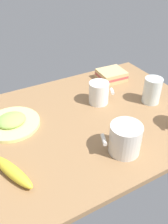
{
  "coord_description": "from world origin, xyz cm",
  "views": [
    {
      "loc": [
        32.79,
        59.27,
        54.0
      ],
      "look_at": [
        0.0,
        0.0,
        5.0
      ],
      "focal_mm": 37.64,
      "sensor_mm": 36.0,
      "label": 1
    }
  ],
  "objects": [
    {
      "name": "plate_of_food",
      "position": [
        23.78,
        -9.07,
        3.24
      ],
      "size": [
        19.31,
        19.31,
        3.95
      ],
      "color": "#EAE58C",
      "rests_on": "tabletop"
    },
    {
      "name": "banana",
      "position": [
        29.47,
        13.08,
        3.71
      ],
      "size": [
        9.18,
        16.63,
        3.43
      ],
      "color": "yellow",
      "rests_on": "tabletop"
    },
    {
      "name": "sandwich_main",
      "position": [
        -25.78,
        -20.37,
        4.2
      ],
      "size": [
        12.3,
        11.2,
        4.4
      ],
      "color": "#DBB77A",
      "rests_on": "tabletop"
    },
    {
      "name": "coffee_mug_black",
      "position": [
        -2.83,
        20.02,
        6.99
      ],
      "size": [
        12.17,
        9.56,
        9.71
      ],
      "color": "silver",
      "rests_on": "tabletop"
    },
    {
      "name": "coffee_mug_milky",
      "position": [
        -10.37,
        -6.71,
        6.51
      ],
      "size": [
        9.95,
        7.8,
        8.76
      ],
      "color": "white",
      "rests_on": "tabletop"
    },
    {
      "name": "glass_of_milk",
      "position": [
        -28.83,
        2.9,
        6.81
      ],
      "size": [
        6.92,
        6.92,
        10.29
      ],
      "color": "silver",
      "rests_on": "tabletop"
    },
    {
      "name": "tabletop",
      "position": [
        0.0,
        0.0,
        1.0
      ],
      "size": [
        90.0,
        64.0,
        2.0
      ],
      "primitive_type": "cube",
      "color": "#936D47",
      "rests_on": "ground"
    }
  ]
}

